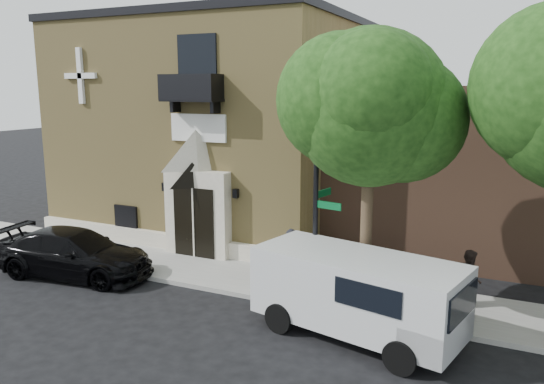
# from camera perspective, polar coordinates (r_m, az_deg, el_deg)

# --- Properties ---
(ground) EXTENTS (120.00, 120.00, 0.00)m
(ground) POSITION_cam_1_polar(r_m,az_deg,el_deg) (17.73, -9.98, -9.96)
(ground) COLOR black
(ground) RESTS_ON ground
(sidewalk) EXTENTS (42.00, 3.00, 0.15)m
(sidewalk) POSITION_cam_1_polar(r_m,az_deg,el_deg) (18.38, -4.68, -8.80)
(sidewalk) COLOR gray
(sidewalk) RESTS_ON ground
(church) EXTENTS (12.20, 11.01, 9.30)m
(church) POSITION_cam_1_polar(r_m,az_deg,el_deg) (24.91, -5.47, 7.21)
(church) COLOR tan
(church) RESTS_ON ground
(street_tree_left) EXTENTS (4.97, 4.38, 7.77)m
(street_tree_left) POSITION_cam_1_polar(r_m,az_deg,el_deg) (14.28, 10.54, 9.08)
(street_tree_left) COLOR #38281C
(street_tree_left) RESTS_ON sidewalk
(black_sedan) EXTENTS (5.74, 2.92, 1.60)m
(black_sedan) POSITION_cam_1_polar(r_m,az_deg,el_deg) (19.36, -20.47, -6.19)
(black_sedan) COLOR black
(black_sedan) RESTS_ON ground
(cargo_van) EXTENTS (5.66, 3.23, 2.17)m
(cargo_van) POSITION_cam_1_polar(r_m,az_deg,el_deg) (13.83, 9.82, -10.76)
(cargo_van) COLOR silver
(cargo_van) RESTS_ON ground
(street_sign) EXTENTS (0.89, 1.00, 5.68)m
(street_sign) POSITION_cam_1_polar(r_m,az_deg,el_deg) (15.21, 4.81, -1.52)
(street_sign) COLOR black
(street_sign) RESTS_ON sidewalk
(fire_hydrant) EXTENTS (0.40, 0.32, 0.70)m
(fire_hydrant) POSITION_cam_1_polar(r_m,az_deg,el_deg) (15.99, 1.75, -10.27)
(fire_hydrant) COLOR #8F0300
(fire_hydrant) RESTS_ON sidewalk
(dumpster) EXTENTS (2.10, 1.51, 1.24)m
(dumpster) POSITION_cam_1_polar(r_m,az_deg,el_deg) (15.77, 11.27, -9.71)
(dumpster) COLOR #103A1D
(dumpster) RESTS_ON sidewalk
(planter) EXTENTS (0.71, 0.65, 0.65)m
(planter) POSITION_cam_1_polar(r_m,az_deg,el_deg) (20.33, -8.61, -5.72)
(planter) COLOR #485E25
(planter) RESTS_ON sidewalk
(pedestrian_near) EXTENTS (0.78, 0.69, 1.80)m
(pedestrian_near) POSITION_cam_1_polar(r_m,az_deg,el_deg) (17.09, 2.00, -6.86)
(pedestrian_near) COLOR black
(pedestrian_near) RESTS_ON sidewalk
(pedestrian_far) EXTENTS (0.80, 0.93, 1.66)m
(pedestrian_far) POSITION_cam_1_polar(r_m,az_deg,el_deg) (16.38, 20.46, -8.65)
(pedestrian_far) COLOR #2C211D
(pedestrian_far) RESTS_ON sidewalk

